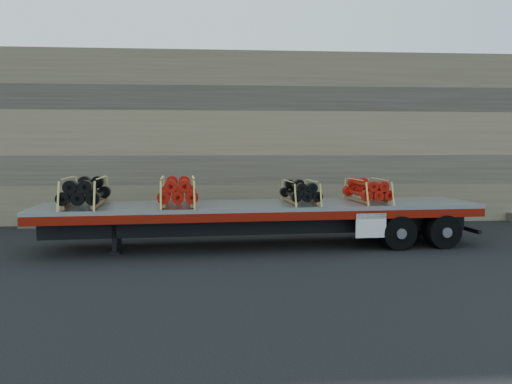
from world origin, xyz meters
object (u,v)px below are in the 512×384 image
at_px(bundle_midfront, 178,192).
at_px(bundle_rear, 367,191).
at_px(bundle_midrear, 300,192).
at_px(trailer, 260,225).
at_px(bundle_front, 85,193).

relative_size(bundle_midfront, bundle_rear, 1.15).
height_order(bundle_midfront, bundle_midrear, bundle_midfront).
xyz_separation_m(bundle_midfront, bundle_rear, (6.03, 0.42, -0.05)).
distance_m(trailer, bundle_midfront, 2.77).
bearing_deg(bundle_midfront, trailer, 0.00).
height_order(bundle_midfront, bundle_rear, bundle_midfront).
height_order(bundle_front, bundle_midrear, bundle_front).
xyz_separation_m(trailer, bundle_midfront, (-2.55, -0.18, 1.09)).
distance_m(bundle_midfront, bundle_midrear, 3.83).
distance_m(bundle_front, bundle_midfront, 2.73).
xyz_separation_m(trailer, bundle_midrear, (1.27, 0.09, 1.02)).
height_order(bundle_midrear, bundle_rear, bundle_rear).
distance_m(bundle_midrear, bundle_rear, 2.22).
bearing_deg(bundle_front, trailer, 0.00).
bearing_deg(bundle_rear, bundle_midrear, -180.00).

